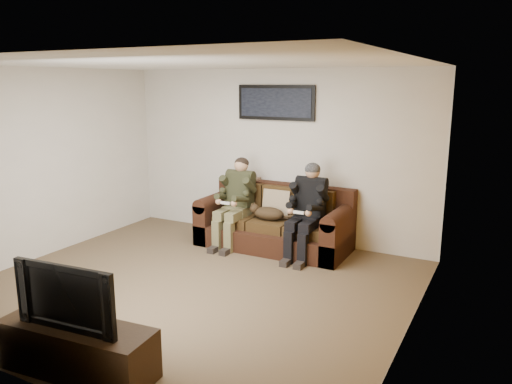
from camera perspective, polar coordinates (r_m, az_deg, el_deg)
The scene contains 16 objects.
floor at distance 6.15m, azimuth -7.19°, elevation -10.63°, with size 5.00×5.00×0.00m, color brown.
ceiling at distance 5.66m, azimuth -7.92°, elevation 14.36°, with size 5.00×5.00×0.00m, color silver.
wall_back at distance 7.68m, azimuth 2.19°, elevation 4.21°, with size 5.00×5.00×0.00m, color beige.
wall_front at distance 4.19m, azimuth -25.58°, elevation -4.02°, with size 5.00×5.00×0.00m, color beige.
wall_left at distance 7.48m, azimuth -23.42°, elevation 2.96°, with size 4.50×4.50×0.00m, color beige.
wall_right at distance 4.80m, azimuth 17.65°, elevation -1.38°, with size 4.50×4.50×0.00m, color beige.
accent_wall_right at distance 4.81m, azimuth 17.54°, elevation -1.37°, with size 4.50×4.50×0.00m, color #BA7412.
sofa at distance 7.42m, azimuth 2.27°, elevation -3.66°, with size 2.22×0.96×0.91m.
throw_pillow at distance 7.38m, azimuth 2.43°, elevation -1.32°, with size 0.42×0.12×0.40m, color #9D8566.
throw_blanket at distance 7.83m, azimuth -1.26°, elevation 1.45°, with size 0.45×0.22×0.08m, color gray.
person_left at distance 7.42m, azimuth -2.31°, elevation -0.55°, with size 0.51×0.87×1.30m.
person_right at distance 6.93m, azimuth 5.90°, elevation -1.51°, with size 0.51×0.86×1.31m.
cat at distance 7.24m, azimuth 1.33°, elevation -2.42°, with size 0.66×0.26×0.24m.
framed_poster at distance 7.57m, azimuth 2.28°, elevation 10.17°, with size 1.25×0.05×0.52m.
tv_stand at distance 4.63m, azimuth -19.70°, elevation -16.51°, with size 1.37×0.44×0.43m, color black.
television at distance 4.41m, azimuth -20.18°, elevation -10.85°, with size 0.97×0.13×0.56m, color black.
Camera 1 is at (3.28, -4.61, 2.40)m, focal length 35.00 mm.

